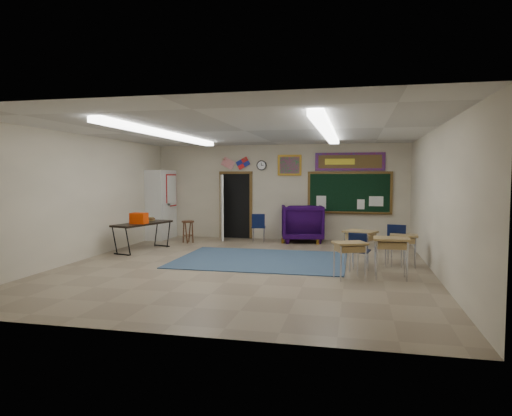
% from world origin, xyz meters
% --- Properties ---
extents(floor, '(9.00, 9.00, 0.00)m').
position_xyz_m(floor, '(0.00, 0.00, 0.00)').
color(floor, '#83735A').
rests_on(floor, ground).
extents(back_wall, '(8.00, 0.04, 3.00)m').
position_xyz_m(back_wall, '(0.00, 4.50, 1.50)').
color(back_wall, beige).
rests_on(back_wall, floor).
extents(front_wall, '(8.00, 0.04, 3.00)m').
position_xyz_m(front_wall, '(0.00, -4.50, 1.50)').
color(front_wall, beige).
rests_on(front_wall, floor).
extents(left_wall, '(0.04, 9.00, 3.00)m').
position_xyz_m(left_wall, '(-4.00, 0.00, 1.50)').
color(left_wall, beige).
rests_on(left_wall, floor).
extents(right_wall, '(0.04, 9.00, 3.00)m').
position_xyz_m(right_wall, '(4.00, 0.00, 1.50)').
color(right_wall, beige).
rests_on(right_wall, floor).
extents(ceiling, '(8.00, 9.00, 0.04)m').
position_xyz_m(ceiling, '(0.00, 0.00, 3.00)').
color(ceiling, silver).
rests_on(ceiling, back_wall).
extents(area_rug, '(4.00, 3.00, 0.02)m').
position_xyz_m(area_rug, '(0.20, 0.80, 0.01)').
color(area_rug, '#2F4459').
rests_on(area_rug, floor).
extents(fluorescent_strips, '(3.86, 6.00, 0.10)m').
position_xyz_m(fluorescent_strips, '(0.00, 0.00, 2.94)').
color(fluorescent_strips, white).
rests_on(fluorescent_strips, ceiling).
extents(doorway, '(1.10, 0.89, 2.16)m').
position_xyz_m(doorway, '(-1.50, 4.35, 1.06)').
color(doorway, black).
rests_on(doorway, back_wall).
extents(chalkboard, '(2.55, 0.14, 1.30)m').
position_xyz_m(chalkboard, '(2.20, 4.46, 1.46)').
color(chalkboard, brown).
rests_on(chalkboard, back_wall).
extents(bulletin_board, '(2.10, 0.05, 0.55)m').
position_xyz_m(bulletin_board, '(2.20, 4.47, 2.45)').
color(bulletin_board, maroon).
rests_on(bulletin_board, back_wall).
extents(framed_art_print, '(0.75, 0.05, 0.65)m').
position_xyz_m(framed_art_print, '(0.35, 4.47, 2.35)').
color(framed_art_print, olive).
rests_on(framed_art_print, back_wall).
extents(wall_clock, '(0.32, 0.05, 0.32)m').
position_xyz_m(wall_clock, '(-0.55, 4.47, 2.35)').
color(wall_clock, black).
rests_on(wall_clock, back_wall).
extents(wall_flags, '(1.16, 0.06, 0.70)m').
position_xyz_m(wall_flags, '(-1.40, 4.44, 2.48)').
color(wall_flags, red).
rests_on(wall_flags, back_wall).
extents(storage_cabinet, '(0.59, 1.25, 2.20)m').
position_xyz_m(storage_cabinet, '(-3.71, 3.85, 1.10)').
color(storage_cabinet, silver).
rests_on(storage_cabinet, floor).
extents(wingback_armchair, '(1.44, 1.47, 1.14)m').
position_xyz_m(wingback_armchair, '(0.80, 4.11, 0.57)').
color(wingback_armchair, black).
rests_on(wingback_armchair, floor).
extents(student_chair_reading, '(0.50, 0.50, 0.87)m').
position_xyz_m(student_chair_reading, '(-0.49, 3.77, 0.44)').
color(student_chair_reading, black).
rests_on(student_chair_reading, floor).
extents(student_chair_desk_a, '(0.50, 0.50, 0.84)m').
position_xyz_m(student_chair_desk_a, '(2.49, -0.07, 0.42)').
color(student_chair_desk_a, black).
rests_on(student_chair_desk_a, floor).
extents(student_chair_desk_b, '(0.55, 0.55, 0.91)m').
position_xyz_m(student_chair_desk_b, '(3.27, 0.74, 0.46)').
color(student_chair_desk_b, black).
rests_on(student_chair_desk_b, floor).
extents(student_desk_front_left, '(0.81, 0.74, 0.79)m').
position_xyz_m(student_desk_front_left, '(2.51, 0.56, 0.44)').
color(student_desk_front_left, '#A3834C').
rests_on(student_desk_front_left, floor).
extents(student_desk_front_right, '(0.63, 0.50, 0.72)m').
position_xyz_m(student_desk_front_right, '(3.45, 0.74, 0.40)').
color(student_desk_front_right, '#A3834C').
rests_on(student_desk_front_right, floor).
extents(student_desk_back_left, '(0.74, 0.66, 0.73)m').
position_xyz_m(student_desk_back_left, '(2.30, -0.80, 0.41)').
color(student_desk_back_left, '#A3834C').
rests_on(student_desk_back_left, floor).
extents(student_desk_back_right, '(0.68, 0.51, 0.81)m').
position_xyz_m(student_desk_back_right, '(3.09, -0.61, 0.45)').
color(student_desk_back_right, '#A3834C').
rests_on(student_desk_back_right, floor).
extents(folding_table, '(1.06, 1.92, 1.04)m').
position_xyz_m(folding_table, '(-3.20, 1.48, 0.41)').
color(folding_table, black).
rests_on(folding_table, floor).
extents(wooden_stool, '(0.38, 0.38, 0.66)m').
position_xyz_m(wooden_stool, '(-2.53, 3.11, 0.34)').
color(wooden_stool, '#502B18').
rests_on(wooden_stool, floor).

